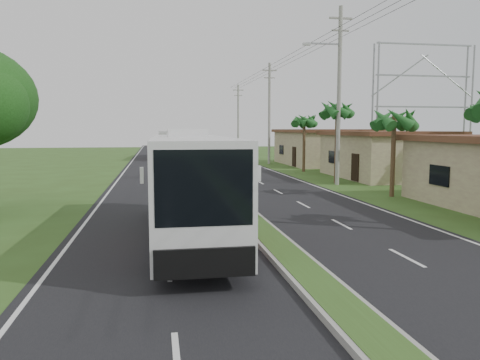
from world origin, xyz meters
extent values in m
plane|color=#334E1C|center=(0.00, 0.00, 0.00)|extent=(180.00, 180.00, 0.00)
cube|color=black|center=(0.00, 20.00, 0.01)|extent=(14.00, 160.00, 0.02)
cube|color=gray|center=(0.00, 20.00, 0.10)|extent=(1.20, 160.00, 0.17)
cube|color=#334E1C|center=(0.00, 20.00, 0.18)|extent=(0.95, 160.00, 0.02)
cube|color=silver|center=(-6.70, 20.00, 0.00)|extent=(0.12, 160.00, 0.01)
cube|color=silver|center=(6.70, 20.00, 0.00)|extent=(0.12, 160.00, 0.01)
cube|color=#9E886B|center=(14.00, 22.00, 1.68)|extent=(7.00, 10.00, 3.35)
cube|color=#51281C|center=(14.00, 22.00, 3.51)|extent=(7.60, 10.60, 0.32)
cube|color=#9E886B|center=(14.00, 36.00, 1.75)|extent=(8.00, 11.00, 3.50)
cube|color=#51281C|center=(14.00, 36.00, 3.66)|extent=(8.60, 11.60, 0.32)
cylinder|color=#473321|center=(9.40, 12.00, 2.30)|extent=(0.26, 0.26, 4.60)
cylinder|color=#473321|center=(8.80, 19.00, 2.70)|extent=(0.26, 0.26, 5.40)
cylinder|color=#473321|center=(9.30, 28.00, 2.40)|extent=(0.26, 0.26, 4.80)
cylinder|color=gray|center=(8.50, 18.00, 6.00)|extent=(0.28, 0.28, 12.00)
cube|color=gray|center=(8.50, 18.00, 11.20)|extent=(1.60, 0.12, 0.12)
cube|color=gray|center=(8.50, 18.00, 10.40)|extent=(1.20, 0.10, 0.10)
cube|color=gray|center=(7.30, 18.00, 9.50)|extent=(2.40, 0.10, 0.10)
cylinder|color=gray|center=(8.50, 38.00, 5.50)|extent=(0.28, 0.28, 11.00)
cube|color=gray|center=(8.50, 38.00, 10.20)|extent=(1.60, 0.12, 0.12)
cube|color=gray|center=(8.50, 38.00, 9.40)|extent=(1.20, 0.10, 0.10)
cylinder|color=gray|center=(8.50, 58.00, 5.25)|extent=(0.28, 0.28, 10.50)
cube|color=gray|center=(8.50, 58.00, 9.70)|extent=(1.60, 0.12, 0.12)
cube|color=gray|center=(8.50, 58.00, 8.90)|extent=(1.20, 0.10, 0.10)
cylinder|color=gray|center=(17.00, 29.50, 6.00)|extent=(0.18, 0.18, 12.00)
cylinder|color=gray|center=(27.00, 29.50, 6.00)|extent=(0.18, 0.18, 12.00)
cylinder|color=gray|center=(17.00, 30.50, 6.00)|extent=(0.18, 0.18, 12.00)
cylinder|color=gray|center=(27.00, 30.50, 6.00)|extent=(0.18, 0.18, 12.00)
cube|color=gray|center=(22.00, 30.00, 6.00)|extent=(10.00, 0.14, 0.14)
cube|color=gray|center=(22.00, 30.00, 9.00)|extent=(10.00, 0.14, 0.14)
cube|color=gray|center=(22.00, 30.00, 12.00)|extent=(10.00, 0.14, 0.14)
cube|color=silver|center=(-2.67, 3.85, 2.01)|extent=(2.58, 11.91, 3.12)
cube|color=black|center=(-2.67, 4.44, 2.69)|extent=(2.61, 9.53, 1.25)
cube|color=black|center=(-2.73, -2.03, 2.50)|extent=(2.23, 0.16, 1.75)
cube|color=red|center=(-2.68, 2.66, 1.38)|extent=(2.57, 5.17, 0.54)
cube|color=yellow|center=(-2.67, 4.15, 1.13)|extent=(2.55, 2.99, 0.25)
cube|color=silver|center=(-2.66, 5.04, 3.70)|extent=(1.41, 2.39, 0.28)
cylinder|color=black|center=(-3.83, 0.10, 0.51)|extent=(0.33, 1.03, 1.03)
cylinder|color=black|center=(-1.59, 0.08, 0.51)|extent=(0.33, 1.03, 1.03)
cylinder|color=black|center=(-3.76, 7.03, 0.51)|extent=(0.33, 1.03, 1.03)
cylinder|color=black|center=(-1.53, 7.01, 0.51)|extent=(0.33, 1.03, 1.03)
cube|color=silver|center=(-1.83, 49.91, 1.87)|extent=(3.36, 12.42, 3.42)
cube|color=black|center=(-1.80, 50.44, 2.89)|extent=(3.23, 9.22, 1.16)
cube|color=orange|center=(-1.90, 48.84, 1.22)|extent=(3.05, 6.02, 0.37)
cylinder|color=black|center=(-3.30, 44.91, 0.51)|extent=(0.38, 1.04, 1.03)
cylinder|color=black|center=(-0.95, 44.78, 0.51)|extent=(0.38, 1.04, 1.03)
cylinder|color=black|center=(-2.75, 54.51, 0.51)|extent=(0.38, 1.04, 1.03)
cylinder|color=black|center=(-0.40, 54.38, 0.51)|extent=(0.38, 1.04, 1.03)
imported|color=black|center=(-2.00, 2.00, 0.51)|extent=(1.73, 0.73, 1.01)
imported|color=maroon|center=(-2.00, 2.00, 1.45)|extent=(0.71, 0.52, 1.80)
camera|label=1|loc=(-3.76, -12.49, 3.83)|focal=35.00mm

